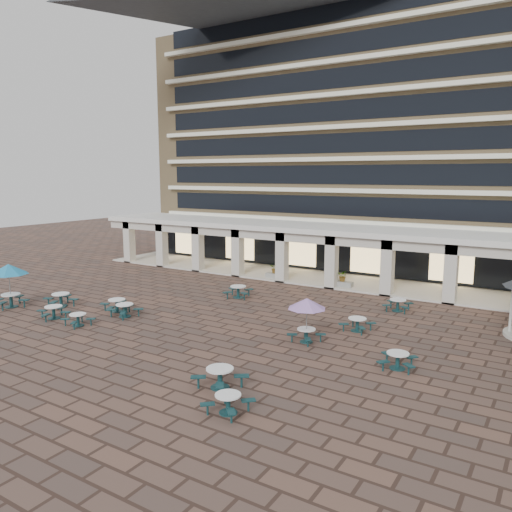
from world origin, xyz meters
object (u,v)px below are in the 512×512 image
(picnic_table_1, at_px, (78,319))
(picnic_table_2, at_px, (220,376))
(picnic_table_0, at_px, (61,299))
(planter_left, at_px, (275,272))
(planter_right, at_px, (343,280))

(picnic_table_1, height_order, picnic_table_2, picnic_table_2)
(picnic_table_0, relative_size, planter_left, 1.50)
(picnic_table_2, relative_size, planter_right, 1.38)
(picnic_table_0, distance_m, picnic_table_1, 4.98)
(planter_left, xyz_separation_m, planter_right, (5.85, 0.00, -0.01))
(picnic_table_0, xyz_separation_m, picnic_table_2, (16.13, -4.67, -0.00))
(picnic_table_0, distance_m, planter_left, 16.45)
(picnic_table_2, distance_m, planter_left, 21.08)
(picnic_table_0, height_order, picnic_table_2, picnic_table_0)
(picnic_table_1, height_order, planter_left, planter_left)
(picnic_table_0, bearing_deg, planter_left, 82.61)
(planter_right, bearing_deg, picnic_table_1, -118.07)
(picnic_table_2, height_order, planter_right, planter_right)
(picnic_table_0, distance_m, planter_right, 19.84)
(planter_left, bearing_deg, picnic_table_2, -66.07)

